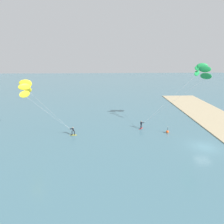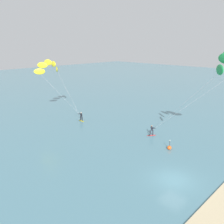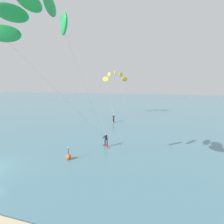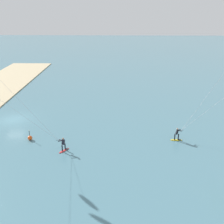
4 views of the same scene
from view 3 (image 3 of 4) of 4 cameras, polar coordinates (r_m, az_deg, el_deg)
kitesurfer_nearshore at (r=13.15m, az=-23.39°, el=24.43°), size 6.45×12.51×13.25m
kitesurfer_mid_water at (r=42.19m, az=0.98°, el=11.06°), size 5.96×9.38×10.84m
marker_buoy at (r=19.65m, az=-13.82°, el=-13.79°), size 0.56×0.56×1.38m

